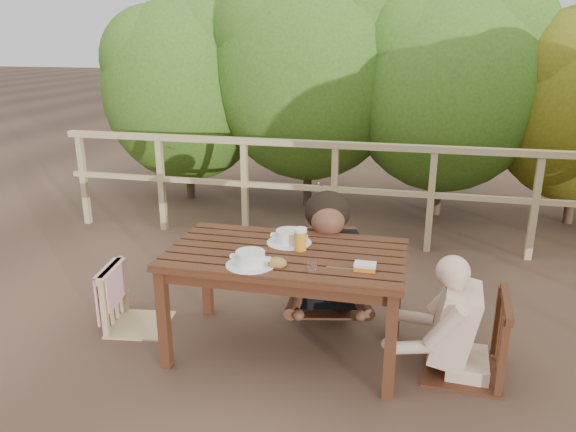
% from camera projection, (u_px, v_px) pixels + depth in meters
% --- Properties ---
extents(ground, '(60.00, 60.00, 0.00)m').
position_uv_depth(ground, '(286.00, 349.00, 3.61)').
color(ground, brown).
rests_on(ground, ground).
extents(table, '(1.46, 0.82, 0.67)m').
position_uv_depth(table, '(286.00, 303.00, 3.51)').
color(table, '#3A1D10').
rests_on(table, ground).
extents(chair_left, '(0.47, 0.47, 0.83)m').
position_uv_depth(chair_left, '(136.00, 272.00, 3.78)').
color(chair_left, tan).
rests_on(chair_left, ground).
extents(chair_far, '(0.61, 0.61, 1.03)m').
position_uv_depth(chair_far, '(325.00, 241.00, 4.05)').
color(chair_far, '#3A1D10').
rests_on(chair_far, ground).
extents(chair_right, '(0.51, 0.51, 0.96)m').
position_uv_depth(chair_right, '(469.00, 300.00, 3.23)').
color(chair_right, '#3A1D10').
rests_on(chair_right, ground).
extents(woman, '(0.71, 0.81, 1.43)m').
position_uv_depth(woman, '(326.00, 215.00, 4.01)').
color(woman, black).
rests_on(woman, ground).
extents(diner_right, '(0.63, 0.53, 1.22)m').
position_uv_depth(diner_right, '(476.00, 280.00, 3.19)').
color(diner_right, '#D6B092').
rests_on(diner_right, ground).
extents(railing, '(5.60, 0.10, 1.01)m').
position_uv_depth(railing, '(334.00, 194.00, 5.31)').
color(railing, tan).
rests_on(railing, ground).
extents(hedge_row, '(6.60, 1.60, 3.80)m').
position_uv_depth(hedge_row, '(392.00, 41.00, 5.90)').
color(hedge_row, '#345A19').
rests_on(hedge_row, ground).
extents(soup_near, '(0.29, 0.29, 0.10)m').
position_uv_depth(soup_near, '(250.00, 259.00, 3.19)').
color(soup_near, white).
rests_on(soup_near, table).
extents(soup_far, '(0.29, 0.29, 0.10)m').
position_uv_depth(soup_far, '(289.00, 237.00, 3.53)').
color(soup_far, white).
rests_on(soup_far, table).
extents(bread_roll, '(0.11, 0.09, 0.07)m').
position_uv_depth(bread_roll, '(277.00, 263.00, 3.17)').
color(bread_roll, olive).
rests_on(bread_roll, table).
extents(beer_glass, '(0.08, 0.08, 0.16)m').
position_uv_depth(beer_glass, '(300.00, 240.00, 3.40)').
color(beer_glass, '#C57B0C').
rests_on(beer_glass, table).
extents(tumbler, '(0.06, 0.06, 0.07)m').
position_uv_depth(tumbler, '(312.00, 269.00, 3.09)').
color(tumbler, white).
rests_on(tumbler, table).
extents(butter_tub, '(0.12, 0.09, 0.05)m').
position_uv_depth(butter_tub, '(365.00, 268.00, 3.12)').
color(butter_tub, silver).
rests_on(butter_tub, table).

